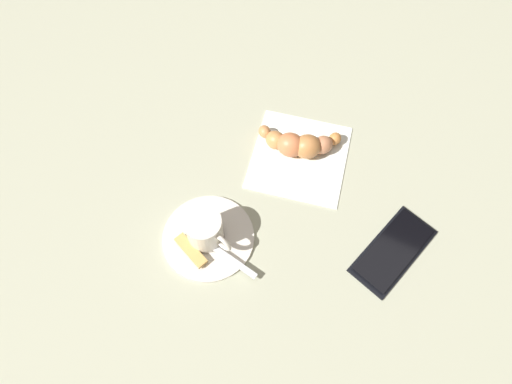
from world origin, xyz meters
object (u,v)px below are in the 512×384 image
object	(u,v)px
teaspoon	(207,242)
napkin	(299,157)
sugar_packet	(191,250)
croissant	(299,144)
cell_phone	(393,250)
espresso_cup	(205,229)
saucer	(208,237)

from	to	relation	value
teaspoon	napkin	distance (m)	0.22
sugar_packet	teaspoon	bearing A→B (deg)	77.58
croissant	sugar_packet	bearing A→B (deg)	-16.34
croissant	napkin	bearing A→B (deg)	34.69
cell_phone	sugar_packet	bearing A→B (deg)	-63.02
croissant	cell_phone	xyz separation A→B (m)	(0.10, 0.21, -0.02)
teaspoon	sugar_packet	world-z (taller)	teaspoon
espresso_cup	sugar_packet	xyz separation A→B (m)	(0.03, -0.01, -0.02)
cell_phone	espresso_cup	bearing A→B (deg)	-67.84
sugar_packet	croissant	xyz separation A→B (m)	(-0.24, 0.07, 0.01)
sugar_packet	napkin	world-z (taller)	sugar_packet
saucer	sugar_packet	distance (m)	0.04
espresso_cup	sugar_packet	distance (m)	0.04
napkin	croissant	world-z (taller)	croissant
saucer	croissant	world-z (taller)	croissant
saucer	croissant	distance (m)	0.22
napkin	cell_phone	bearing A→B (deg)	65.26
espresso_cup	cell_phone	xyz separation A→B (m)	(-0.11, 0.27, -0.03)
saucer	teaspoon	xyz separation A→B (m)	(0.01, 0.00, 0.01)
espresso_cup	sugar_packet	bearing A→B (deg)	-16.80
teaspoon	sugar_packet	bearing A→B (deg)	-34.12
espresso_cup	napkin	size ratio (longest dim) A/B	0.49
teaspoon	espresso_cup	bearing A→B (deg)	-148.70
napkin	cell_phone	size ratio (longest dim) A/B	1.03
espresso_cup	teaspoon	world-z (taller)	espresso_cup
napkin	sugar_packet	bearing A→B (deg)	-18.66
espresso_cup	sugar_packet	world-z (taller)	espresso_cup
sugar_packet	croissant	size ratio (longest dim) A/B	0.43
teaspoon	napkin	size ratio (longest dim) A/B	0.87
cell_phone	napkin	bearing A→B (deg)	-114.74
croissant	cell_phone	size ratio (longest dim) A/B	0.90
saucer	sugar_packet	bearing A→B (deg)	-17.99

